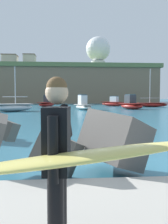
# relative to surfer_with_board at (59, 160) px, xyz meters

# --- Properties ---
(ground_plane) EXTENTS (400.00, 400.00, 0.00)m
(ground_plane) POSITION_rel_surfer_with_board_xyz_m (1.21, 4.35, -1.28)
(ground_plane) COLOR #2D6B84
(breakwater_jetty) EXTENTS (29.70, 7.61, 2.69)m
(breakwater_jetty) POSITION_rel_surfer_with_board_xyz_m (0.43, 6.08, -0.22)
(breakwater_jetty) COLOR #3D3A38
(breakwater_jetty) RESTS_ON ground
(surfer_with_board) EXTENTS (2.12, 1.25, 1.78)m
(surfer_with_board) POSITION_rel_surfer_with_board_xyz_m (0.00, 0.00, 0.00)
(surfer_with_board) COLOR black
(surfer_with_board) RESTS_ON walkway_path
(boat_near_centre) EXTENTS (4.63, 4.88, 2.06)m
(boat_near_centre) POSITION_rel_surfer_with_board_xyz_m (9.58, 46.01, -0.63)
(boat_near_centre) COLOR maroon
(boat_near_centre) RESTS_ON ground
(boat_near_right) EXTENTS (3.75, 4.79, 2.24)m
(boat_near_right) POSITION_rel_surfer_with_board_xyz_m (9.98, 33.79, -0.59)
(boat_near_right) COLOR maroon
(boat_near_right) RESTS_ON ground
(boat_mid_centre) EXTENTS (3.56, 6.01, 2.26)m
(boat_mid_centre) POSITION_rel_surfer_with_board_xyz_m (-3.31, 43.69, -0.59)
(boat_mid_centre) COLOR maroon
(boat_mid_centre) RESTS_ON ground
(boat_mid_right) EXTENTS (2.89, 4.85, 2.21)m
(boat_mid_right) POSITION_rel_surfer_with_board_xyz_m (2.65, 32.78, -0.62)
(boat_mid_right) COLOR beige
(boat_mid_right) RESTS_ON ground
(boat_far_left) EXTENTS (5.94, 2.10, 7.04)m
(boat_far_left) POSITION_rel_surfer_with_board_xyz_m (16.17, 41.96, -0.83)
(boat_far_left) COLOR maroon
(boat_far_left) RESTS_ON ground
(boat_far_centre) EXTENTS (5.70, 4.41, 5.72)m
(boat_far_centre) POSITION_rel_surfer_with_board_xyz_m (-6.66, 29.42, -0.74)
(boat_far_centre) COLOR white
(boat_far_centre) RESTS_ON ground
(headland_bluff) EXTENTS (79.22, 39.20, 11.51)m
(headland_bluff) POSITION_rel_surfer_with_board_xyz_m (-11.49, 85.49, 4.50)
(headland_bluff) COLOR #847056
(headland_bluff) RESTS_ON ground
(radar_dome) EXTENTS (8.32, 8.32, 10.97)m
(radar_dome) POSITION_rel_surfer_with_board_xyz_m (11.41, 81.90, 16.50)
(radar_dome) COLOR silver
(radar_dome) RESTS_ON headland_bluff
(station_building_east) EXTENTS (4.39, 6.12, 6.14)m
(station_building_east) POSITION_rel_surfer_with_board_xyz_m (-13.18, 91.46, 13.32)
(station_building_east) COLOR beige
(station_building_east) RESTS_ON headland_bluff
(station_building_annex) EXTENTS (5.17, 5.52, 5.38)m
(station_building_annex) POSITION_rel_surfer_with_board_xyz_m (-19.62, 87.75, 12.94)
(station_building_annex) COLOR #B2ADA3
(station_building_annex) RESTS_ON headland_bluff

